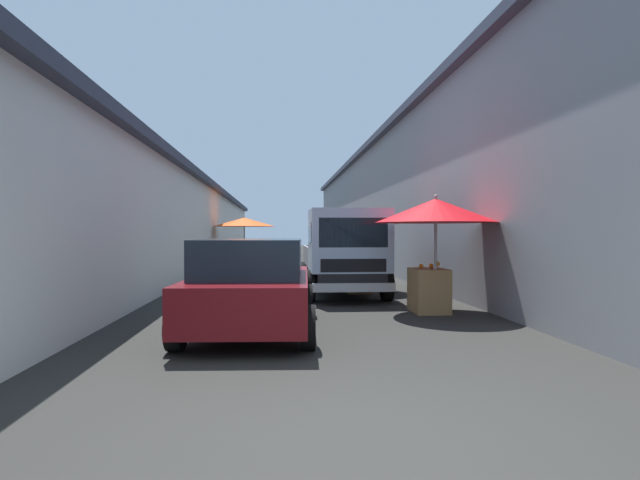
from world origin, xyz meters
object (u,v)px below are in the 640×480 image
at_px(fruit_stall_far_right, 435,223).
at_px(fruit_stall_far_left, 359,230).
at_px(delivery_truck, 345,254).
at_px(hatchback_car, 253,284).
at_px(vendor_by_crates, 335,252).
at_px(fruit_stall_near_right, 244,227).
at_px(vendor_in_shade, 375,253).

bearing_deg(fruit_stall_far_right, fruit_stall_far_left, 13.65).
bearing_deg(delivery_truck, fruit_stall_far_right, -151.09).
height_order(fruit_stall_far_left, hatchback_car, fruit_stall_far_left).
bearing_deg(hatchback_car, fruit_stall_far_left, -26.55).
bearing_deg(vendor_by_crates, hatchback_car, 166.25).
bearing_deg(vendor_by_crates, fruit_stall_far_right, -174.10).
height_order(fruit_stall_far_right, vendor_by_crates, fruit_stall_far_right).
distance_m(fruit_stall_far_right, hatchback_car, 3.82).
bearing_deg(fruit_stall_far_left, fruit_stall_far_right, -166.35).
relative_size(fruit_stall_far_left, fruit_stall_near_right, 0.78).
distance_m(hatchback_car, delivery_truck, 4.44).
xyz_separation_m(fruit_stall_near_right, vendor_by_crates, (-4.71, -3.62, -0.96)).
bearing_deg(delivery_truck, vendor_by_crates, -4.49).
distance_m(delivery_truck, vendor_in_shade, 2.65).
xyz_separation_m(fruit_stall_far_left, vendor_by_crates, (5.14, 0.03, -0.77)).
bearing_deg(fruit_stall_near_right, vendor_by_crates, -142.47).
relative_size(fruit_stall_far_right, vendor_by_crates, 1.53).
height_order(fruit_stall_far_left, delivery_truck, fruit_stall_far_left).
bearing_deg(delivery_truck, fruit_stall_near_right, 15.97).
bearing_deg(vendor_in_shade, hatchback_car, 153.18).
distance_m(fruit_stall_far_right, vendor_by_crates, 8.83).
distance_m(fruit_stall_far_left, fruit_stall_near_right, 10.51).
bearing_deg(fruit_stall_far_left, vendor_in_shade, -27.89).
height_order(hatchback_car, vendor_by_crates, vendor_by_crates).
relative_size(fruit_stall_near_right, hatchback_car, 0.70).
distance_m(delivery_truck, vendor_by_crates, 6.24).
bearing_deg(delivery_truck, fruit_stall_far_left, -25.47).
xyz_separation_m(fruit_stall_far_left, hatchback_car, (-5.04, 2.52, -0.89)).
height_order(fruit_stall_near_right, vendor_by_crates, fruit_stall_near_right).
bearing_deg(fruit_stall_far_right, hatchback_car, 112.96).
distance_m(hatchback_car, vendor_by_crates, 10.48).
xyz_separation_m(fruit_stall_near_right, vendor_in_shade, (-8.57, -4.33, -0.85)).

